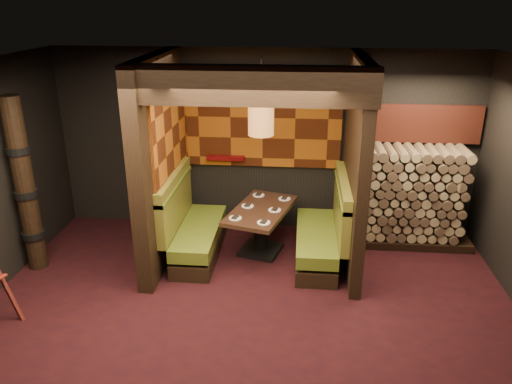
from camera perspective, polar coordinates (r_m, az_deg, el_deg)
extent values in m
cube|color=black|center=(5.95, -1.18, -15.12)|extent=(6.50, 5.50, 0.02)
cube|color=black|center=(4.83, -1.45, 13.38)|extent=(6.50, 5.50, 0.02)
cube|color=black|center=(7.82, 0.98, 5.78)|extent=(6.50, 0.02, 2.85)
cube|color=black|center=(7.00, -10.82, 3.51)|extent=(0.20, 2.20, 2.85)
cube|color=black|center=(6.83, 11.26, 3.01)|extent=(0.15, 2.10, 2.85)
cube|color=black|center=(5.55, -0.84, 12.05)|extent=(2.85, 0.18, 0.44)
cube|color=#914710|center=(7.68, 0.78, 8.53)|extent=(2.40, 0.06, 1.55)
cube|color=#914710|center=(7.02, -9.73, 7.24)|extent=(0.04, 1.85, 1.45)
cube|color=#550709|center=(7.85, -3.47, 3.94)|extent=(0.60, 0.12, 0.07)
cube|color=black|center=(7.40, -6.40, -6.30)|extent=(0.55, 1.60, 0.22)
cube|color=#52641B|center=(7.28, -6.48, -4.56)|extent=(0.55, 1.60, 0.18)
cube|color=brown|center=(7.19, -9.23, -1.63)|extent=(0.12, 1.60, 0.78)
cube|color=#52641B|center=(7.07, -9.39, 0.98)|extent=(0.15, 1.60, 0.06)
cube|color=black|center=(7.26, 6.80, -6.86)|extent=(0.55, 1.60, 0.22)
cube|color=#52641B|center=(7.15, 6.88, -5.10)|extent=(0.55, 1.60, 0.18)
cube|color=brown|center=(7.01, 9.76, -2.32)|extent=(0.12, 1.60, 0.78)
cube|color=#52641B|center=(6.87, 9.94, 0.35)|extent=(0.15, 1.60, 0.06)
cube|color=black|center=(7.45, 0.55, -6.62)|extent=(0.68, 0.68, 0.06)
cylinder|color=black|center=(7.32, 0.56, -4.61)|extent=(0.20, 0.20, 0.64)
cube|color=#341F16|center=(7.17, 0.57, -2.10)|extent=(1.05, 1.47, 0.06)
cylinder|color=white|center=(6.85, -2.39, -3.00)|extent=(0.18, 0.18, 0.01)
cube|color=black|center=(6.84, -2.39, -2.87)|extent=(0.10, 0.12, 0.02)
cylinder|color=white|center=(6.71, 0.88, -3.52)|extent=(0.18, 0.18, 0.01)
cube|color=black|center=(6.70, 0.88, -3.40)|extent=(0.10, 0.12, 0.02)
cylinder|color=white|center=(7.23, -0.98, -1.61)|extent=(0.18, 0.18, 0.01)
cube|color=black|center=(7.22, -0.98, -1.49)|extent=(0.10, 0.12, 0.02)
cylinder|color=white|center=(7.10, 2.14, -2.07)|extent=(0.18, 0.18, 0.01)
cube|color=black|center=(7.09, 2.15, -1.96)|extent=(0.10, 0.12, 0.02)
cylinder|color=white|center=(7.62, 0.29, -0.36)|extent=(0.18, 0.18, 0.01)
cube|color=black|center=(7.61, 0.29, -0.24)|extent=(0.10, 0.12, 0.02)
cylinder|color=white|center=(7.49, 3.27, -0.78)|extent=(0.18, 0.18, 0.01)
cube|color=black|center=(7.49, 3.27, -0.66)|extent=(0.10, 0.12, 0.02)
cylinder|color=#A76731|center=(6.70, 0.58, 8.40)|extent=(0.35, 0.35, 0.45)
sphere|color=#FFC672|center=(6.70, 0.58, 8.40)|extent=(0.18, 0.18, 0.18)
cylinder|color=black|center=(6.60, 0.59, 12.85)|extent=(0.02, 0.02, 0.60)
cube|color=#4D1711|center=(6.56, -26.32, -10.46)|extent=(0.31, 0.14, 0.71)
cylinder|color=black|center=(7.26, -24.90, 0.60)|extent=(0.26, 0.26, 2.40)
cylinder|color=black|center=(7.51, -24.08, -4.40)|extent=(0.31, 0.31, 0.09)
cylinder|color=black|center=(7.29, -24.78, -0.14)|extent=(0.31, 0.31, 0.09)
cylinder|color=black|center=(7.11, -25.52, 4.36)|extent=(0.31, 0.31, 0.09)
cube|color=black|center=(8.09, 17.10, -5.02)|extent=(1.73, 0.70, 0.12)
cube|color=#776048|center=(7.80, 17.70, -0.07)|extent=(1.73, 0.70, 1.38)
cube|color=maroon|center=(7.83, 18.02, 7.44)|extent=(1.83, 0.10, 0.56)
cube|color=black|center=(7.08, 11.79, 3.64)|extent=(0.08, 0.08, 2.85)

